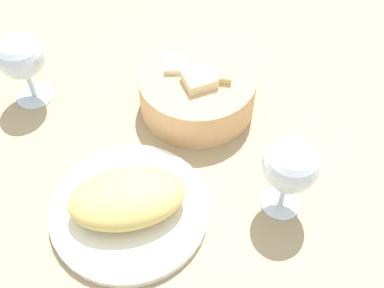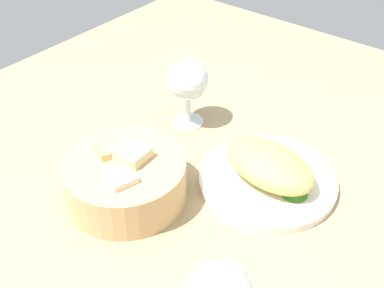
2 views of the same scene
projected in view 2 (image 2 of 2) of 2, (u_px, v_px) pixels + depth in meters
The scene contains 6 objects.
ground_plane at pixel (236, 218), 77.62cm from camera, with size 140.00×140.00×2.00cm, color tan.
plate at pixel (266, 179), 82.45cm from camera, with size 23.47×23.47×1.40cm, color white.
omelette at pixel (268, 164), 80.35cm from camera, with size 16.81×10.26×5.40cm, color #D4B860.
lettuce_garnish at pixel (295, 190), 78.17cm from camera, with size 4.47×4.47×1.67cm, color #398829.
bread_basket at pixel (125, 179), 77.95cm from camera, with size 19.79×19.79×9.03cm.
wine_glass_near at pixel (188, 82), 91.28cm from camera, with size 7.92×7.92×13.78cm.
Camera 2 is at (-27.97, 46.43, 56.28)cm, focal length 45.10 mm.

